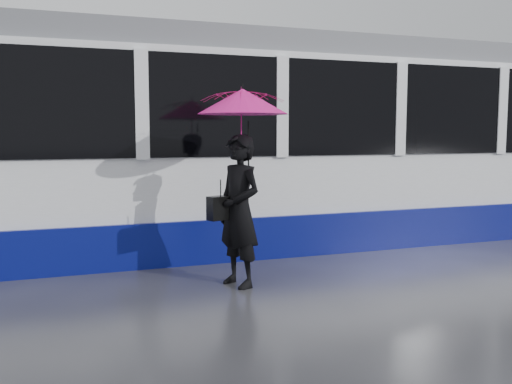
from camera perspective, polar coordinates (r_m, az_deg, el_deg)
name	(u,v)px	position (r m, az deg, el deg)	size (l,w,h in m)	color
ground	(220,288)	(6.86, -3.65, -9.56)	(90.00, 90.00, 0.00)	#27272C
rails	(175,248)	(9.22, -8.12, -5.53)	(34.00, 1.51, 0.02)	#3F3D38
tram	(281,145)	(9.59, 2.50, 4.77)	(26.00, 2.56, 3.35)	white
woman	(239,211)	(6.78, -1.72, -1.89)	(0.66, 0.43, 1.82)	black
umbrella	(243,119)	(6.74, -1.34, 7.28)	(1.37, 1.37, 1.23)	#FF1598
handbag	(221,208)	(6.73, -3.55, -1.59)	(0.35, 0.24, 0.46)	black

